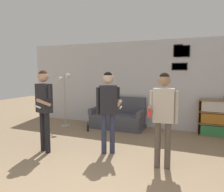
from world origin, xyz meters
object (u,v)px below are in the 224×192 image
object	(u,v)px
bookshelf	(216,118)
floor_lamp	(65,93)
person_player_foreground_left	(44,102)
person_player_foreground_center	(108,103)
couch	(118,118)
person_watcher_holding_cup	(163,110)
bottle_on_floor	(88,128)

from	to	relation	value
bookshelf	floor_lamp	world-z (taller)	floor_lamp
person_player_foreground_left	person_player_foreground_center	xyz separation A→B (m)	(1.31, 0.45, -0.02)
couch	person_player_foreground_left	distance (m)	2.78
floor_lamp	person_watcher_holding_cup	xyz separation A→B (m)	(3.41, -1.85, -0.01)
bottle_on_floor	person_player_foreground_center	bearing A→B (deg)	-47.10
person_player_foreground_center	bottle_on_floor	distance (m)	2.10
bottle_on_floor	bookshelf	bearing A→B (deg)	15.34
person_player_foreground_center	couch	bearing A→B (deg)	106.08
bookshelf	floor_lamp	xyz separation A→B (m)	(-4.39, -0.73, 0.60)
person_player_foreground_left	person_watcher_holding_cup	world-z (taller)	person_player_foreground_left
bookshelf	person_watcher_holding_cup	bearing A→B (deg)	-110.90
person_player_foreground_left	bottle_on_floor	world-z (taller)	person_player_foreground_left
couch	person_player_foreground_center	world-z (taller)	person_player_foreground_center
couch	person_watcher_holding_cup	size ratio (longest dim) A/B	0.96
floor_lamp	person_watcher_holding_cup	distance (m)	3.88
person_player_foreground_center	bottle_on_floor	world-z (taller)	person_player_foreground_center
person_watcher_holding_cup	person_player_foreground_left	bearing A→B (deg)	-175.96
person_player_foreground_left	bottle_on_floor	size ratio (longest dim) A/B	6.85
person_player_foreground_center	person_watcher_holding_cup	world-z (taller)	person_player_foreground_center
bookshelf	floor_lamp	distance (m)	4.49
couch	bottle_on_floor	distance (m)	1.02
person_watcher_holding_cup	bottle_on_floor	size ratio (longest dim) A/B	6.67
person_player_foreground_center	person_player_foreground_left	bearing A→B (deg)	-161.13
person_player_foreground_left	couch	bearing A→B (deg)	74.75
couch	bookshelf	size ratio (longest dim) A/B	1.69
floor_lamp	person_player_foreground_center	world-z (taller)	person_player_foreground_center
floor_lamp	bookshelf	bearing A→B (deg)	9.44
floor_lamp	person_player_foreground_left	world-z (taller)	person_player_foreground_left
person_player_foreground_left	bottle_on_floor	bearing A→B (deg)	88.61
person_watcher_holding_cup	couch	bearing A→B (deg)	127.14
person_player_foreground_center	person_watcher_holding_cup	size ratio (longest dim) A/B	1.01
person_player_foreground_center	bottle_on_floor	xyz separation A→B (m)	(-1.27, 1.36, -0.98)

